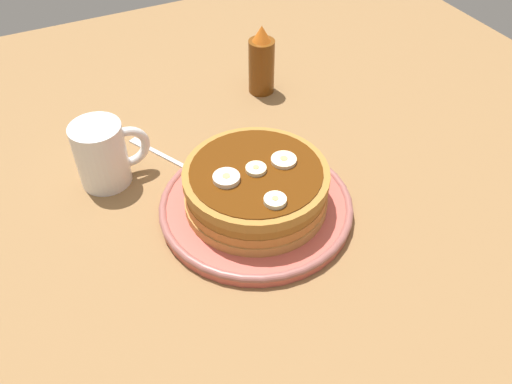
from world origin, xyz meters
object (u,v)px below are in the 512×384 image
object	(u,v)px
banana_slice_0	(257,169)
fork	(157,152)
banana_slice_3	(275,201)
pancake_stack	(256,187)
syrup_bottle	(261,63)
coffee_mug	(104,153)
banana_slice_1	(225,176)
banana_slice_2	(282,159)
plate	(256,206)

from	to	relation	value
banana_slice_0	fork	world-z (taller)	banana_slice_0
banana_slice_3	fork	distance (cm)	26.92
pancake_stack	banana_slice_0	bearing A→B (deg)	8.62
syrup_bottle	pancake_stack	bearing A→B (deg)	-118.17
coffee_mug	banana_slice_1	bearing A→B (deg)	-50.89
pancake_stack	syrup_bottle	xyz separation A→B (cm)	(14.57, 27.22, 1.08)
banana_slice_2	plate	bearing A→B (deg)	-174.82
banana_slice_1	fork	distance (cm)	19.83
pancake_stack	banana_slice_3	xyz separation A→B (cm)	(-0.49, -6.36, 3.23)
pancake_stack	coffee_mug	distance (cm)	22.70
fork	banana_slice_3	bearing A→B (deg)	-72.64
banana_slice_1	syrup_bottle	xyz separation A→B (cm)	(18.75, 26.79, -2.19)
pancake_stack	banana_slice_1	xyz separation A→B (cm)	(-4.17, 0.42, 3.26)
banana_slice_2	banana_slice_0	bearing A→B (deg)	-175.69
banana_slice_2	fork	bearing A→B (deg)	124.44
plate	banana_slice_2	distance (cm)	7.86
pancake_stack	fork	size ratio (longest dim) A/B	1.69
plate	coffee_mug	world-z (taller)	coffee_mug
fork	pancake_stack	bearing A→B (deg)	-65.85
fork	syrup_bottle	bearing A→B (deg)	21.37
pancake_stack	coffee_mug	size ratio (longest dim) A/B	1.86
plate	banana_slice_2	bearing A→B (deg)	5.18
banana_slice_0	syrup_bottle	size ratio (longest dim) A/B	0.22
pancake_stack	coffee_mug	xyz separation A→B (cm)	(-16.50, 15.58, 0.46)
banana_slice_1	banana_slice_2	world-z (taller)	banana_slice_1
banana_slice_3	coffee_mug	size ratio (longest dim) A/B	0.26
pancake_stack	fork	distance (cm)	20.52
banana_slice_3	coffee_mug	world-z (taller)	coffee_mug
banana_slice_1	fork	xyz separation A→B (cm)	(-4.03, 17.88, -7.58)
banana_slice_0	banana_slice_1	size ratio (longest dim) A/B	0.78
fork	banana_slice_0	bearing A→B (deg)	-65.47
pancake_stack	banana_slice_0	distance (cm)	3.19
banana_slice_1	syrup_bottle	bearing A→B (deg)	55.02
banana_slice_1	banana_slice_3	bearing A→B (deg)	-61.53
banana_slice_0	banana_slice_3	size ratio (longest dim) A/B	0.97
banana_slice_0	fork	size ratio (longest dim) A/B	0.23
banana_slice_0	fork	bearing A→B (deg)	114.53
plate	banana_slice_2	size ratio (longest dim) A/B	7.84
plate	banana_slice_3	distance (cm)	9.26
banana_slice_3	coffee_mug	xyz separation A→B (cm)	(-16.00, 21.94, -2.77)
pancake_stack	banana_slice_2	world-z (taller)	banana_slice_2
plate	coffee_mug	xyz separation A→B (cm)	(-16.52, 15.63, 3.98)
pancake_stack	banana_slice_3	distance (cm)	7.15
banana_slice_3	fork	xyz separation A→B (cm)	(-7.71, 24.66, -7.55)
plate	fork	distance (cm)	20.13
pancake_stack	syrup_bottle	distance (cm)	30.89
plate	syrup_bottle	xyz separation A→B (cm)	(14.55, 27.27, 4.60)
plate	banana_slice_2	world-z (taller)	banana_slice_2
banana_slice_2	pancake_stack	bearing A→B (deg)	-175.55
banana_slice_0	banana_slice_3	xyz separation A→B (cm)	(-0.63, -6.38, 0.04)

